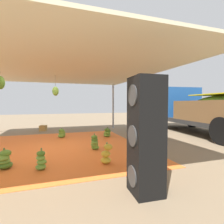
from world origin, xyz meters
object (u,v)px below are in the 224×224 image
Objects in this scene: cargo_truck_main at (200,109)px; crate_0 at (43,128)px; banana_bunch_1 at (107,133)px; speaker_stack at (146,136)px; banana_bunch_0 at (62,133)px; banana_bunch_5 at (106,155)px; banana_bunch_6 at (95,143)px; banana_bunch_7 at (41,161)px; banana_bunch_8 at (4,160)px; worker_0 at (150,113)px.

crate_0 is (-3.21, -7.53, -1.07)m from cargo_truck_main.
banana_bunch_1 is at bearing 44.31° from crate_0.
speaker_stack reaches higher than banana_bunch_1.
banana_bunch_0 is 0.80× the size of banana_bunch_5.
banana_bunch_0 is 6.79m from cargo_truck_main.
cargo_truck_main is (-1.54, 5.77, 0.99)m from banana_bunch_6.
banana_bunch_6 is at bearing -27.63° from banana_bunch_1.
banana_bunch_1 is 0.94× the size of banana_bunch_7.
banana_bunch_7 is at bearing -94.01° from banana_bunch_5.
banana_bunch_1 is at bearing 131.39° from banana_bunch_8.
worker_0 is at bearing 85.79° from banana_bunch_0.
crate_0 is at bearing -164.26° from banana_bunch_5.
banana_bunch_8 reaches higher than crate_0.
worker_0 is 5.84m from speaker_stack.
cargo_truck_main is at bearing 66.88° from crate_0.
banana_bunch_0 is at bearing -159.30° from banana_bunch_6.
speaker_stack is (2.92, 0.18, 0.73)m from banana_bunch_6.
banana_bunch_0 is 0.06× the size of cargo_truck_main.
cargo_truck_main reaches higher than banana_bunch_1.
banana_bunch_1 is 4.40m from banana_bunch_8.
banana_bunch_5 is 1.72m from speaker_stack.
speaker_stack reaches higher than worker_0.
banana_bunch_0 is 1.95m from banana_bunch_1.
banana_bunch_1 is 4.98m from speaker_stack.
banana_bunch_6 is 0.08× the size of cargo_truck_main.
banana_bunch_1 reaches higher than banana_bunch_0.
cargo_truck_main is at bearing 85.38° from banana_bunch_1.
banana_bunch_7 is 1.05× the size of crate_0.
banana_bunch_7 is (-0.10, -1.49, -0.03)m from banana_bunch_5.
cargo_truck_main reaches higher than banana_bunch_8.
speaker_stack is at bearing 14.11° from crate_0.
banana_bunch_8 is 0.25× the size of speaker_stack.
speaker_stack is (5.28, 1.07, 0.76)m from banana_bunch_0.
banana_bunch_6 is at bearing 130.10° from banana_bunch_7.
banana_bunch_6 is at bearing -75.05° from cargo_truck_main.
banana_bunch_6 reaches higher than banana_bunch_0.
banana_bunch_5 is 1.12× the size of banana_bunch_8.
cargo_truck_main reaches higher than worker_0.
cargo_truck_main is 2.61m from worker_0.
banana_bunch_1 is 0.87× the size of banana_bunch_6.
cargo_truck_main is 14.98× the size of crate_0.
banana_bunch_5 is at bearing -43.37° from worker_0.
banana_bunch_7 is at bearing -54.86° from worker_0.
speaker_stack reaches higher than banana_bunch_8.
banana_bunch_7 is at bearing -49.90° from banana_bunch_6.
worker_0 reaches higher than banana_bunch_7.
banana_bunch_0 is 2.55m from crate_0.
banana_bunch_0 is 5.44m from speaker_stack.
worker_0 is (0.30, 4.11, 0.82)m from banana_bunch_0.
worker_0 is 3.84× the size of crate_0.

